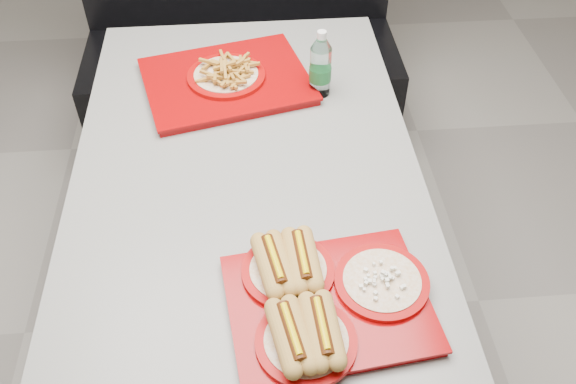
{
  "coord_description": "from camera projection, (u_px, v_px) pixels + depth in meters",
  "views": [
    {
      "loc": [
        0.01,
        -1.2,
        1.83
      ],
      "look_at": [
        0.09,
        -0.21,
        0.83
      ],
      "focal_mm": 38.0,
      "sensor_mm": 36.0,
      "label": 1
    }
  ],
  "objects": [
    {
      "name": "ground",
      "position": [
        257.0,
        316.0,
        2.14
      ],
      "size": [
        6.0,
        6.0,
        0.0
      ],
      "primitive_type": "plane",
      "color": "gray",
      "rests_on": "ground"
    },
    {
      "name": "diner_table",
      "position": [
        249.0,
        202.0,
        1.73
      ],
      "size": [
        0.92,
        1.42,
        0.75
      ],
      "color": "black",
      "rests_on": "ground"
    },
    {
      "name": "booth_bench",
      "position": [
        241.0,
        48.0,
        2.62
      ],
      "size": [
        1.3,
        0.57,
        1.35
      ],
      "color": "black",
      "rests_on": "ground"
    },
    {
      "name": "tray_near",
      "position": [
        320.0,
        299.0,
        1.26
      ],
      "size": [
        0.45,
        0.38,
        0.09
      ],
      "rotation": [
        0.0,
        0.0,
        0.12
      ],
      "color": "#8C0305",
      "rests_on": "diner_table"
    },
    {
      "name": "tray_far",
      "position": [
        226.0,
        78.0,
        1.82
      ],
      "size": [
        0.55,
        0.48,
        0.09
      ],
      "rotation": [
        0.0,
        0.0,
        0.24
      ],
      "color": "#8C0305",
      "rests_on": "diner_table"
    },
    {
      "name": "water_bottle",
      "position": [
        320.0,
        67.0,
        1.75
      ],
      "size": [
        0.06,
        0.06,
        0.2
      ],
      "rotation": [
        0.0,
        0.0,
        0.19
      ],
      "color": "silver",
      "rests_on": "diner_table"
    }
  ]
}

